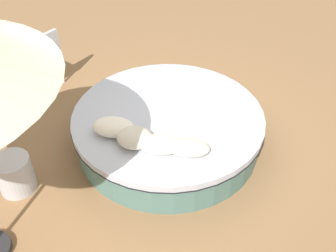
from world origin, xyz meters
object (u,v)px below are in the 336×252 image
(throw_pillow_0, at_px, (113,127))
(side_table, at_px, (15,174))
(round_bed, at_px, (168,129))
(throw_pillow_1, at_px, (134,138))
(throw_pillow_2, at_px, (159,144))
(patio_chair, at_px, (43,57))
(throw_pillow_3, at_px, (187,147))

(throw_pillow_0, bearing_deg, side_table, 28.18)
(round_bed, height_order, throw_pillow_0, throw_pillow_0)
(round_bed, bearing_deg, side_table, 32.15)
(throw_pillow_0, bearing_deg, round_bed, -141.43)
(throw_pillow_1, xyz_separation_m, side_table, (1.40, 0.44, -0.38))
(round_bed, relative_size, side_table, 5.35)
(side_table, bearing_deg, throw_pillow_2, -167.57)
(throw_pillow_0, height_order, throw_pillow_1, throw_pillow_1)
(throw_pillow_1, height_order, throw_pillow_2, throw_pillow_1)
(throw_pillow_1, bearing_deg, patio_chair, -43.09)
(throw_pillow_3, height_order, patio_chair, patio_chair)
(round_bed, xyz_separation_m, throw_pillow_2, (0.00, 0.70, 0.34))
(throw_pillow_1, relative_size, throw_pillow_2, 0.78)
(throw_pillow_2, distance_m, throw_pillow_3, 0.33)
(throw_pillow_1, xyz_separation_m, throw_pillow_3, (-0.63, 0.05, -0.03))
(throw_pillow_0, relative_size, throw_pillow_1, 1.20)
(patio_chair, bearing_deg, round_bed, -88.62)
(round_bed, height_order, patio_chair, patio_chair)
(side_table, bearing_deg, patio_chair, -77.78)
(throw_pillow_0, relative_size, throw_pillow_2, 0.94)
(throw_pillow_2, relative_size, patio_chair, 0.56)
(throw_pillow_0, bearing_deg, throw_pillow_2, 160.35)
(throw_pillow_0, relative_size, throw_pillow_3, 0.96)
(throw_pillow_3, distance_m, side_table, 2.11)
(throw_pillow_0, xyz_separation_m, throw_pillow_2, (-0.60, 0.22, -0.01))
(round_bed, distance_m, throw_pillow_1, 0.79)
(round_bed, xyz_separation_m, throw_pillow_0, (0.61, 0.48, 0.36))
(throw_pillow_2, height_order, side_table, throw_pillow_2)
(throw_pillow_2, bearing_deg, round_bed, -90.26)
(round_bed, relative_size, throw_pillow_2, 4.68)
(round_bed, height_order, throw_pillow_1, throw_pillow_1)
(throw_pillow_1, height_order, throw_pillow_3, throw_pillow_1)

